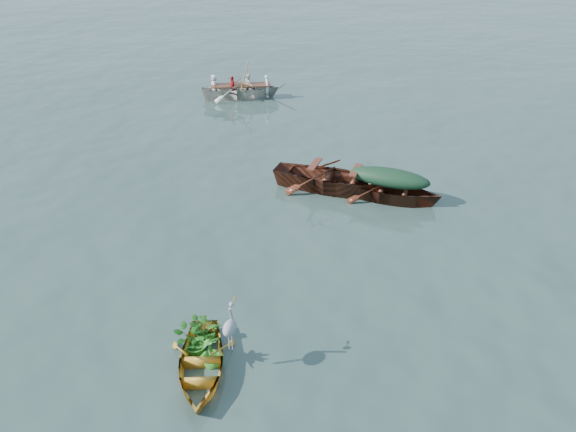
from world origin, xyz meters
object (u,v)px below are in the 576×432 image
(yellow_dinghy, at_px, (201,373))
(rowed_boat, at_px, (241,98))
(open_wooden_boat, at_px, (334,191))
(green_tarp_boat, at_px, (387,200))
(heron, at_px, (230,334))

(yellow_dinghy, relative_size, rowed_boat, 0.61)
(yellow_dinghy, relative_size, open_wooden_boat, 0.56)
(green_tarp_boat, height_order, heron, heron)
(yellow_dinghy, height_order, rowed_boat, rowed_boat)
(open_wooden_boat, bearing_deg, yellow_dinghy, 178.25)
(open_wooden_boat, xyz_separation_m, heron, (-0.60, -7.41, 0.82))
(yellow_dinghy, distance_m, heron, 0.99)
(heron, bearing_deg, green_tarp_boat, 56.43)
(rowed_boat, relative_size, heron, 4.93)
(green_tarp_boat, relative_size, open_wooden_boat, 0.82)
(green_tarp_boat, relative_size, heron, 4.43)
(heron, bearing_deg, rowed_boat, 90.12)
(green_tarp_boat, bearing_deg, open_wooden_boat, 90.00)
(green_tarp_boat, distance_m, heron, 7.56)
(green_tarp_boat, height_order, rowed_boat, rowed_boat)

